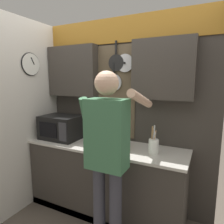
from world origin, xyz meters
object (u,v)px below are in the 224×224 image
object	(u,v)px
microwave	(61,127)
utensil_crock	(154,145)
knife_block	(118,140)
person	(108,148)

from	to	relation	value
microwave	utensil_crock	size ratio (longest dim) A/B	1.63
microwave	utensil_crock	bearing A→B (deg)	0.13
microwave	knife_block	world-z (taller)	microwave
microwave	person	distance (m)	1.09
knife_block	person	bearing A→B (deg)	-76.65
knife_block	utensil_crock	world-z (taller)	utensil_crock
utensil_crock	person	world-z (taller)	person
microwave	person	world-z (taller)	person
person	utensil_crock	bearing A→B (deg)	57.85
knife_block	person	size ratio (longest dim) A/B	0.15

